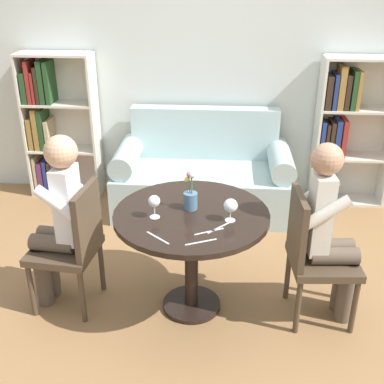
% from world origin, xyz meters
% --- Properties ---
extents(ground_plane, '(16.00, 16.00, 0.00)m').
position_xyz_m(ground_plane, '(0.00, 0.00, 0.00)').
color(ground_plane, olive).
extents(back_wall, '(5.20, 0.05, 2.70)m').
position_xyz_m(back_wall, '(0.00, 1.95, 1.35)').
color(back_wall, silver).
rests_on(back_wall, ground_plane).
extents(round_table, '(0.99, 0.99, 0.74)m').
position_xyz_m(round_table, '(0.00, 0.00, 0.60)').
color(round_table, black).
rests_on(round_table, ground_plane).
extents(couch, '(1.64, 0.80, 0.92)m').
position_xyz_m(couch, '(0.00, 1.52, 0.31)').
color(couch, '#A8C1C1').
rests_on(couch, ground_plane).
extents(bookshelf_left, '(0.71, 0.28, 1.42)m').
position_xyz_m(bookshelf_left, '(-1.50, 1.78, 0.69)').
color(bookshelf_left, silver).
rests_on(bookshelf_left, ground_plane).
extents(bookshelf_right, '(0.71, 0.28, 1.42)m').
position_xyz_m(bookshelf_right, '(1.32, 1.79, 0.72)').
color(bookshelf_right, silver).
rests_on(bookshelf_right, ground_plane).
extents(chair_left, '(0.47, 0.47, 0.90)m').
position_xyz_m(chair_left, '(-0.78, -0.02, 0.49)').
color(chair_left, '#473828').
rests_on(chair_left, ground_plane).
extents(chair_right, '(0.45, 0.45, 0.90)m').
position_xyz_m(chair_right, '(0.78, -0.02, 0.49)').
color(chair_right, '#473828').
rests_on(chair_right, ground_plane).
extents(person_left, '(0.44, 0.37, 1.23)m').
position_xyz_m(person_left, '(-0.87, -0.00, 0.66)').
color(person_left, brown).
rests_on(person_left, ground_plane).
extents(person_right, '(0.43, 0.36, 1.23)m').
position_xyz_m(person_right, '(0.87, -0.01, 0.65)').
color(person_right, brown).
rests_on(person_right, ground_plane).
extents(wine_glass_left, '(0.07, 0.07, 0.15)m').
position_xyz_m(wine_glass_left, '(-0.22, -0.08, 0.84)').
color(wine_glass_left, white).
rests_on(wine_glass_left, round_table).
extents(wine_glass_right, '(0.09, 0.09, 0.15)m').
position_xyz_m(wine_glass_right, '(0.24, -0.09, 0.84)').
color(wine_glass_right, white).
rests_on(wine_glass_right, round_table).
extents(flower_vase, '(0.09, 0.09, 0.26)m').
position_xyz_m(flower_vase, '(-0.01, 0.05, 0.83)').
color(flower_vase, slate).
rests_on(flower_vase, round_table).
extents(knife_left_setting, '(0.17, 0.10, 0.00)m').
position_xyz_m(knife_left_setting, '(0.12, -0.23, 0.74)').
color(knife_left_setting, silver).
rests_on(knife_left_setting, round_table).
extents(fork_left_setting, '(0.14, 0.15, 0.00)m').
position_xyz_m(fork_left_setting, '(0.18, -0.18, 0.74)').
color(fork_left_setting, silver).
rests_on(fork_left_setting, round_table).
extents(knife_right_setting, '(0.15, 0.13, 0.00)m').
position_xyz_m(knife_right_setting, '(-0.17, -0.33, 0.74)').
color(knife_right_setting, silver).
rests_on(knife_right_setting, round_table).
extents(fork_right_setting, '(0.18, 0.09, 0.00)m').
position_xyz_m(fork_right_setting, '(0.08, -0.35, 0.74)').
color(fork_right_setting, silver).
rests_on(fork_right_setting, round_table).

